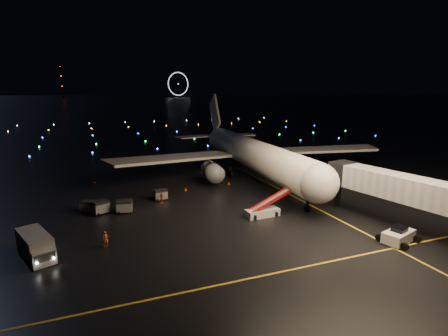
{
  "coord_description": "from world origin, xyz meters",
  "views": [
    {
      "loc": [
        -17.27,
        -35.44,
        16.48
      ],
      "look_at": [
        1.13,
        12.0,
        5.0
      ],
      "focal_mm": 28.0,
      "sensor_mm": 36.0,
      "label": 1
    }
  ],
  "objects_px": {
    "service_truck": "(35,245)",
    "baggage_cart_1": "(88,206)",
    "airliner": "(246,136)",
    "crew_a": "(106,239)",
    "belt_loader": "(263,205)",
    "pushback_tug": "(399,234)",
    "crew_c": "(161,198)",
    "crew_b": "(32,249)",
    "baggage_cart_0": "(161,195)",
    "baggage_cart_3": "(101,207)",
    "baggage_cart_2": "(124,206)"
  },
  "relations": [
    {
      "from": "crew_b",
      "to": "crew_a",
      "type": "bearing_deg",
      "value": -31.5
    },
    {
      "from": "baggage_cart_0",
      "to": "pushback_tug",
      "type": "bearing_deg",
      "value": -53.43
    },
    {
      "from": "pushback_tug",
      "to": "baggage_cart_3",
      "type": "distance_m",
      "value": 37.07
    },
    {
      "from": "service_truck",
      "to": "crew_c",
      "type": "bearing_deg",
      "value": 17.82
    },
    {
      "from": "pushback_tug",
      "to": "belt_loader",
      "type": "distance_m",
      "value": 16.28
    },
    {
      "from": "pushback_tug",
      "to": "baggage_cart_0",
      "type": "distance_m",
      "value": 32.64
    },
    {
      "from": "crew_c",
      "to": "baggage_cart_2",
      "type": "distance_m",
      "value": 5.92
    },
    {
      "from": "pushback_tug",
      "to": "airliner",
      "type": "bearing_deg",
      "value": 77.05
    },
    {
      "from": "baggage_cart_1",
      "to": "crew_b",
      "type": "bearing_deg",
      "value": -88.88
    },
    {
      "from": "belt_loader",
      "to": "baggage_cart_2",
      "type": "xyz_separation_m",
      "value": [
        -16.92,
        8.09,
        -0.73
      ]
    },
    {
      "from": "airliner",
      "to": "crew_c",
      "type": "relative_size",
      "value": 33.38
    },
    {
      "from": "crew_c",
      "to": "crew_a",
      "type": "bearing_deg",
      "value": -85.66
    },
    {
      "from": "belt_loader",
      "to": "baggage_cart_3",
      "type": "height_order",
      "value": "belt_loader"
    },
    {
      "from": "airliner",
      "to": "crew_a",
      "type": "xyz_separation_m",
      "value": [
        -27.87,
        -24.83,
        -6.79
      ]
    },
    {
      "from": "crew_b",
      "to": "baggage_cart_0",
      "type": "relative_size",
      "value": 0.92
    },
    {
      "from": "crew_b",
      "to": "service_truck",
      "type": "bearing_deg",
      "value": -60.73
    },
    {
      "from": "pushback_tug",
      "to": "crew_b",
      "type": "bearing_deg",
      "value": 147.23
    },
    {
      "from": "crew_a",
      "to": "baggage_cart_3",
      "type": "xyz_separation_m",
      "value": [
        -0.07,
        10.94,
        0.02
      ]
    },
    {
      "from": "crew_a",
      "to": "baggage_cart_0",
      "type": "bearing_deg",
      "value": 35.97
    },
    {
      "from": "baggage_cart_2",
      "to": "pushback_tug",
      "type": "bearing_deg",
      "value": -27.5
    },
    {
      "from": "crew_a",
      "to": "crew_c",
      "type": "relative_size",
      "value": 1.07
    },
    {
      "from": "service_truck",
      "to": "baggage_cart_2",
      "type": "distance_m",
      "value": 14.02
    },
    {
      "from": "crew_b",
      "to": "airliner",
      "type": "bearing_deg",
      "value": 5.53
    },
    {
      "from": "crew_a",
      "to": "baggage_cart_2",
      "type": "bearing_deg",
      "value": 51.45
    },
    {
      "from": "service_truck",
      "to": "baggage_cart_1",
      "type": "xyz_separation_m",
      "value": [
        5.03,
        12.37,
        -0.52
      ]
    },
    {
      "from": "service_truck",
      "to": "baggage_cart_1",
      "type": "distance_m",
      "value": 13.37
    },
    {
      "from": "baggage_cart_1",
      "to": "belt_loader",
      "type": "bearing_deg",
      "value": -0.68
    },
    {
      "from": "baggage_cart_2",
      "to": "belt_loader",
      "type": "bearing_deg",
      "value": -15.77
    },
    {
      "from": "service_truck",
      "to": "belt_loader",
      "type": "bearing_deg",
      "value": -16.86
    },
    {
      "from": "crew_a",
      "to": "baggage_cart_3",
      "type": "height_order",
      "value": "baggage_cart_3"
    },
    {
      "from": "airliner",
      "to": "baggage_cart_0",
      "type": "relative_size",
      "value": 28.88
    },
    {
      "from": "crew_c",
      "to": "baggage_cart_2",
      "type": "bearing_deg",
      "value": -119.73
    },
    {
      "from": "baggage_cart_3",
      "to": "crew_c",
      "type": "bearing_deg",
      "value": -14.49
    },
    {
      "from": "airliner",
      "to": "service_truck",
      "type": "height_order",
      "value": "airliner"
    },
    {
      "from": "airliner",
      "to": "crew_b",
      "type": "relative_size",
      "value": 31.56
    },
    {
      "from": "airliner",
      "to": "crew_a",
      "type": "relative_size",
      "value": 31.26
    },
    {
      "from": "baggage_cart_1",
      "to": "service_truck",
      "type": "bearing_deg",
      "value": -87.25
    },
    {
      "from": "crew_c",
      "to": "baggage_cart_0",
      "type": "distance_m",
      "value": 1.72
    },
    {
      "from": "crew_c",
      "to": "baggage_cart_3",
      "type": "xyz_separation_m",
      "value": [
        -8.55,
        -1.43,
        0.07
      ]
    },
    {
      "from": "belt_loader",
      "to": "crew_c",
      "type": "xyz_separation_m",
      "value": [
        -11.41,
        10.26,
        -0.79
      ]
    },
    {
      "from": "baggage_cart_2",
      "to": "baggage_cart_3",
      "type": "distance_m",
      "value": 3.13
    },
    {
      "from": "crew_b",
      "to": "baggage_cart_3",
      "type": "relative_size",
      "value": 0.83
    },
    {
      "from": "belt_loader",
      "to": "baggage_cart_3",
      "type": "relative_size",
      "value": 3.17
    },
    {
      "from": "baggage_cart_2",
      "to": "baggage_cart_3",
      "type": "height_order",
      "value": "baggage_cart_3"
    },
    {
      "from": "service_truck",
      "to": "crew_c",
      "type": "distance_m",
      "value": 19.55
    },
    {
      "from": "crew_b",
      "to": "baggage_cart_0",
      "type": "distance_m",
      "value": 20.94
    },
    {
      "from": "baggage_cart_1",
      "to": "baggage_cart_3",
      "type": "distance_m",
      "value": 2.15
    },
    {
      "from": "baggage_cart_0",
      "to": "baggage_cart_1",
      "type": "height_order",
      "value": "baggage_cart_0"
    },
    {
      "from": "baggage_cart_0",
      "to": "airliner",
      "type": "bearing_deg",
      "value": 24.74
    },
    {
      "from": "pushback_tug",
      "to": "baggage_cart_2",
      "type": "distance_m",
      "value": 34.18
    }
  ]
}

